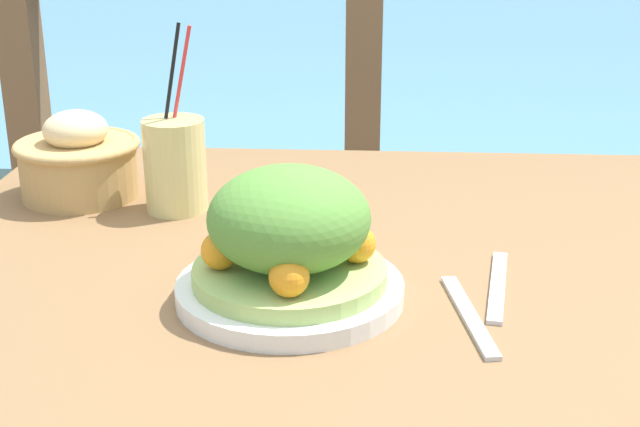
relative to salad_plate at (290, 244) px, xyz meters
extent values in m
cube|color=olive|center=(0.06, 0.09, -0.08)|extent=(1.06, 0.94, 0.04)
cube|color=olive|center=(-0.41, 0.50, -0.46)|extent=(0.06, 0.06, 0.72)
cube|color=olive|center=(0.54, 0.50, -0.46)|extent=(0.06, 0.06, 0.72)
cube|color=brown|center=(-0.62, 0.88, -0.33)|extent=(0.07, 0.07, 0.99)
cube|color=brown|center=(0.06, 0.88, -0.33)|extent=(0.07, 0.07, 0.99)
cube|color=#568EA8|center=(0.06, 3.38, -0.60)|extent=(12.00, 4.00, 0.45)
cylinder|color=white|center=(0.00, 0.00, -0.05)|extent=(0.24, 0.24, 0.02)
cylinder|color=#A8C66B|center=(0.00, 0.00, -0.03)|extent=(0.21, 0.21, 0.02)
ellipsoid|color=#568E38|center=(0.00, 0.00, 0.03)|extent=(0.17, 0.17, 0.11)
sphere|color=orange|center=(0.07, 0.02, 0.00)|extent=(0.04, 0.04, 0.04)
sphere|color=orange|center=(0.01, 0.07, 0.00)|extent=(0.04, 0.04, 0.04)
sphere|color=orange|center=(-0.07, -0.01, 0.00)|extent=(0.04, 0.04, 0.04)
sphere|color=orange|center=(0.01, -0.07, 0.00)|extent=(0.04, 0.04, 0.04)
cylinder|color=#DBCC7F|center=(-0.18, 0.27, 0.00)|extent=(0.08, 0.08, 0.12)
cylinder|color=black|center=(-0.18, 0.28, 0.08)|extent=(0.04, 0.04, 0.22)
cylinder|color=red|center=(-0.17, 0.28, 0.08)|extent=(0.05, 0.02, 0.22)
cylinder|color=tan|center=(-0.32, 0.31, -0.02)|extent=(0.16, 0.16, 0.08)
torus|color=tan|center=(-0.32, 0.31, 0.01)|extent=(0.17, 0.17, 0.01)
ellipsoid|color=beige|center=(-0.32, 0.31, 0.03)|extent=(0.09, 0.09, 0.05)
cube|color=silver|center=(0.19, -0.03, -0.06)|extent=(0.04, 0.18, 0.00)
cube|color=silver|center=(0.22, 0.04, -0.06)|extent=(0.04, 0.18, 0.00)
camera|label=1|loc=(0.08, -0.85, 0.35)|focal=50.00mm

